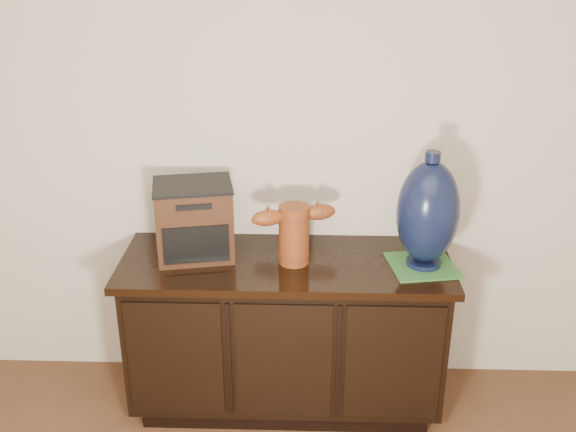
{
  "coord_description": "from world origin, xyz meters",
  "views": [
    {
      "loc": [
        0.1,
        -0.42,
        2.11
      ],
      "look_at": [
        0.01,
        2.18,
        0.99
      ],
      "focal_mm": 42.0,
      "sensor_mm": 36.0,
      "label": 1
    }
  ],
  "objects_px": {
    "spray_can": "(300,229)",
    "lamp_base": "(428,213)",
    "terracotta_vessel": "(294,231)",
    "tv_radio": "(194,220)",
    "sideboard": "(286,331)"
  },
  "relations": [
    {
      "from": "lamp_base",
      "to": "spray_can",
      "type": "distance_m",
      "value": 0.59
    },
    {
      "from": "spray_can",
      "to": "lamp_base",
      "type": "bearing_deg",
      "value": -19.2
    },
    {
      "from": "terracotta_vessel",
      "to": "lamp_base",
      "type": "height_order",
      "value": "lamp_base"
    },
    {
      "from": "lamp_base",
      "to": "spray_can",
      "type": "bearing_deg",
      "value": 160.8
    },
    {
      "from": "lamp_base",
      "to": "sideboard",
      "type": "bearing_deg",
      "value": 176.76
    },
    {
      "from": "tv_radio",
      "to": "terracotta_vessel",
      "type": "bearing_deg",
      "value": -18.83
    },
    {
      "from": "lamp_base",
      "to": "terracotta_vessel",
      "type": "bearing_deg",
      "value": 177.82
    },
    {
      "from": "terracotta_vessel",
      "to": "spray_can",
      "type": "bearing_deg",
      "value": 63.5
    },
    {
      "from": "sideboard",
      "to": "spray_can",
      "type": "relative_size",
      "value": 8.41
    },
    {
      "from": "terracotta_vessel",
      "to": "sideboard",
      "type": "bearing_deg",
      "value": 143.46
    },
    {
      "from": "spray_can",
      "to": "sideboard",
      "type": "bearing_deg",
      "value": -112.09
    },
    {
      "from": "sideboard",
      "to": "lamp_base",
      "type": "distance_m",
      "value": 0.86
    },
    {
      "from": "terracotta_vessel",
      "to": "tv_radio",
      "type": "height_order",
      "value": "tv_radio"
    },
    {
      "from": "tv_radio",
      "to": "lamp_base",
      "type": "height_order",
      "value": "lamp_base"
    },
    {
      "from": "tv_radio",
      "to": "spray_can",
      "type": "distance_m",
      "value": 0.48
    }
  ]
}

